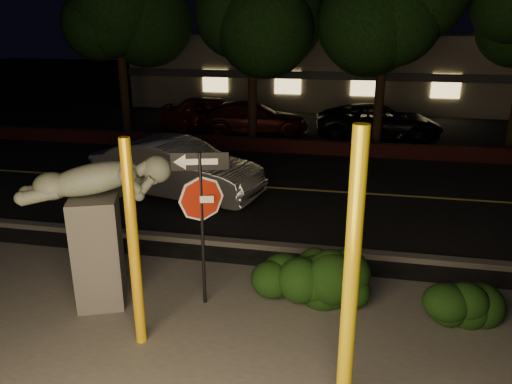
% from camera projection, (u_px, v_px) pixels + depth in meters
% --- Properties ---
extents(ground, '(90.00, 90.00, 0.00)m').
position_uv_depth(ground, '(304.00, 163.00, 17.38)').
color(ground, black).
rests_on(ground, ground).
extents(patio, '(14.00, 6.00, 0.02)m').
position_uv_depth(patio, '(220.00, 362.00, 7.17)').
color(patio, '#4C4944').
rests_on(patio, ground).
extents(road, '(80.00, 8.00, 0.01)m').
position_uv_depth(road, '(292.00, 189.00, 14.59)').
color(road, black).
rests_on(road, ground).
extents(lane_marking, '(80.00, 0.12, 0.00)m').
position_uv_depth(lane_marking, '(292.00, 189.00, 14.59)').
color(lane_marking, '#C9C750').
rests_on(lane_marking, road).
extents(curb, '(80.00, 0.25, 0.12)m').
position_uv_depth(curb, '(268.00, 246.00, 10.77)').
color(curb, '#4C4944').
rests_on(curb, ground).
extents(brick_wall, '(40.00, 0.35, 0.50)m').
position_uv_depth(brick_wall, '(308.00, 147.00, 18.50)').
color(brick_wall, '#481717').
rests_on(brick_wall, ground).
extents(parking_lot, '(40.00, 12.00, 0.01)m').
position_uv_depth(parking_lot, '(320.00, 124.00, 23.87)').
color(parking_lot, black).
rests_on(parking_lot, ground).
extents(building, '(22.00, 10.20, 4.00)m').
position_uv_depth(building, '(332.00, 67.00, 30.63)').
color(building, '#6E6558').
rests_on(building, ground).
extents(tree_far_a, '(4.60, 4.60, 7.43)m').
position_uv_depth(tree_far_a, '(117.00, 4.00, 19.94)').
color(tree_far_a, black).
rests_on(tree_far_a, ground).
extents(yellow_pole_left, '(0.16, 0.16, 3.20)m').
position_uv_depth(yellow_pole_left, '(134.00, 247.00, 7.13)').
color(yellow_pole_left, yellow).
rests_on(yellow_pole_left, ground).
extents(yellow_pole_right, '(0.18, 0.18, 3.68)m').
position_uv_depth(yellow_pole_right, '(351.00, 287.00, 5.57)').
color(yellow_pole_right, yellow).
rests_on(yellow_pole_right, ground).
extents(signpost, '(0.89, 0.27, 2.70)m').
position_uv_depth(signpost, '(201.00, 199.00, 8.06)').
color(signpost, black).
rests_on(signpost, ground).
extents(sculpture, '(2.39, 1.43, 2.61)m').
position_uv_depth(sculpture, '(97.00, 217.00, 8.17)').
color(sculpture, '#4C4944').
rests_on(sculpture, ground).
extents(hedge_center, '(1.99, 1.02, 1.01)m').
position_uv_depth(hedge_center, '(298.00, 272.00, 8.71)').
color(hedge_center, black).
rests_on(hedge_center, ground).
extents(hedge_right, '(1.83, 1.23, 1.10)m').
position_uv_depth(hedge_right, '(334.00, 274.00, 8.55)').
color(hedge_right, black).
rests_on(hedge_right, ground).
extents(hedge_far_right, '(1.41, 1.02, 0.90)m').
position_uv_depth(hedge_far_right, '(471.00, 301.00, 7.89)').
color(hedge_far_right, black).
rests_on(hedge_far_right, ground).
extents(silver_sedan, '(5.07, 2.74, 1.59)m').
position_uv_depth(silver_sedan, '(177.00, 169.00, 13.79)').
color(silver_sedan, silver).
rests_on(silver_sedan, ground).
extents(parked_car_red, '(4.63, 2.15, 1.53)m').
position_uv_depth(parked_car_red, '(212.00, 113.00, 22.41)').
color(parked_car_red, '#661E0C').
rests_on(parked_car_red, ground).
extents(parked_car_darkred, '(5.13, 2.97, 1.40)m').
position_uv_depth(parked_car_darkred, '(252.00, 118.00, 21.55)').
color(parked_car_darkred, '#3B100D').
rests_on(parked_car_darkred, ground).
extents(parked_car_dark, '(5.30, 2.73, 1.43)m').
position_uv_depth(parked_car_dark, '(379.00, 122.00, 20.72)').
color(parked_car_dark, black).
rests_on(parked_car_dark, ground).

